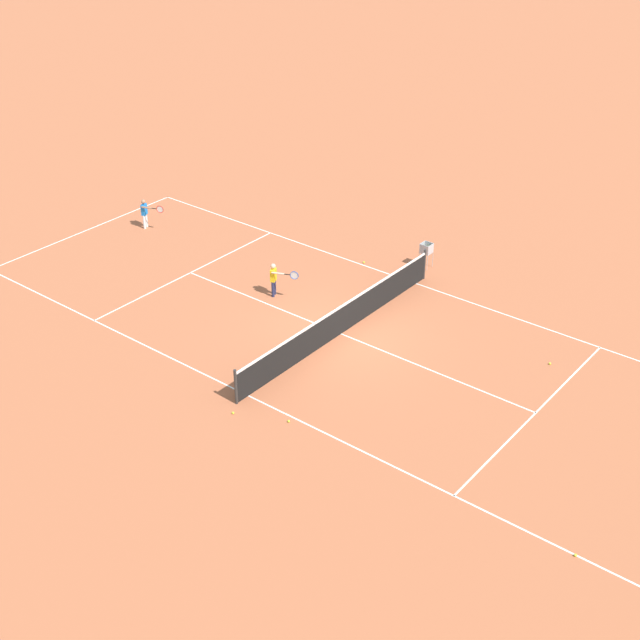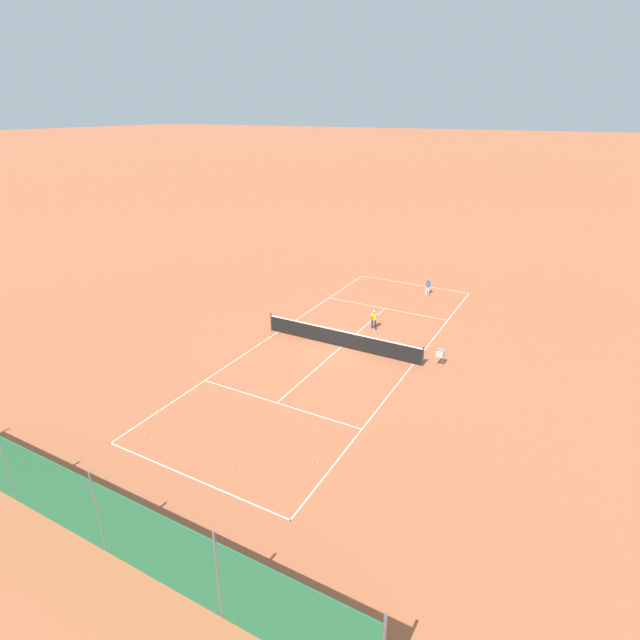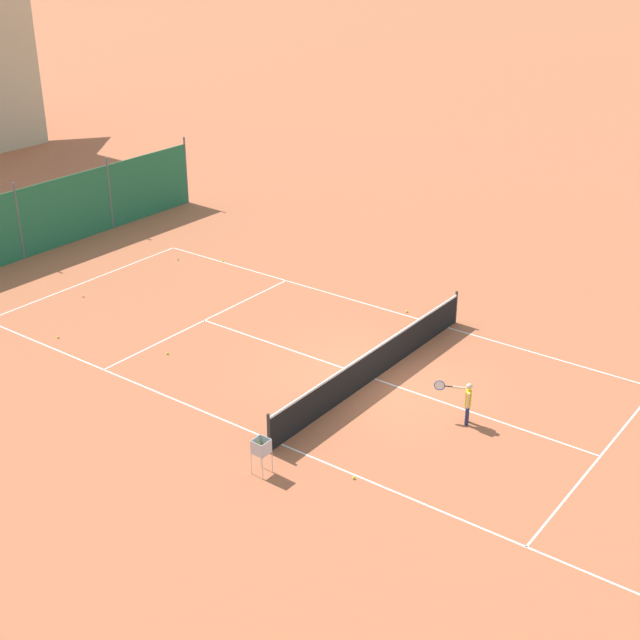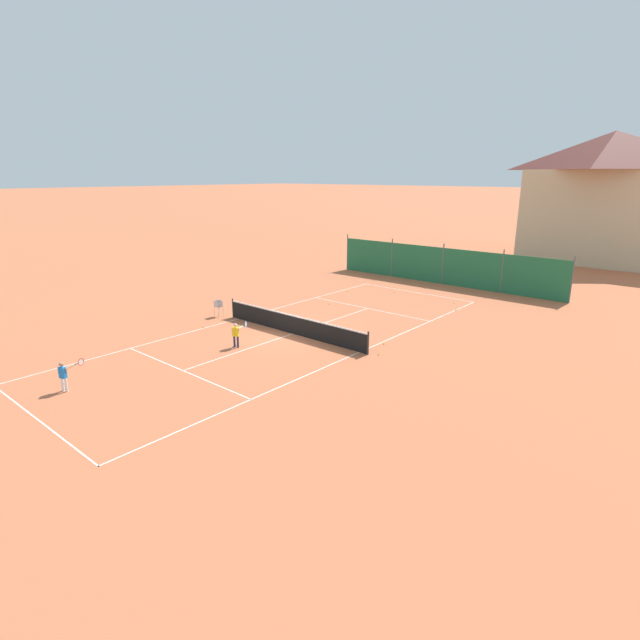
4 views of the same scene
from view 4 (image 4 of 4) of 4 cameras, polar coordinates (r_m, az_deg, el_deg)
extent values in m
plane|color=#B7603D|center=(24.77, -3.12, -1.57)|extent=(600.00, 600.00, 0.00)
cube|color=white|center=(34.03, 10.89, 3.13)|extent=(8.25, 0.05, 0.01)
cube|color=white|center=(18.75, -29.57, -9.86)|extent=(8.25, 0.05, 0.01)
cube|color=white|center=(27.65, -9.27, 0.15)|extent=(0.05, 23.85, 0.01)
cube|color=white|center=(22.27, 4.53, -3.68)|extent=(0.05, 23.85, 0.01)
cube|color=white|center=(29.52, 5.50, 1.33)|extent=(8.20, 0.05, 0.01)
cube|color=white|center=(20.92, -15.40, -5.60)|extent=(8.20, 0.05, 0.01)
cube|color=white|center=(24.77, -3.12, -1.57)|extent=(0.05, 12.80, 0.01)
cylinder|color=#2D2D2D|center=(27.85, -9.92, 1.36)|extent=(0.08, 0.08, 1.06)
cylinder|color=#2D2D2D|center=(21.85, 5.52, -2.64)|extent=(0.08, 0.08, 1.06)
cube|color=black|center=(24.63, -3.14, -0.57)|extent=(9.10, 0.02, 0.91)
cube|color=white|center=(24.50, -3.16, 0.50)|extent=(9.10, 0.04, 0.06)
cube|color=#236B42|center=(36.89, 13.83, 6.02)|extent=(17.20, 0.04, 2.60)
cylinder|color=#59595E|center=(41.41, 3.15, 7.76)|extent=(0.08, 0.08, 2.90)
cylinder|color=#59595E|center=(38.97, 8.19, 7.07)|extent=(0.08, 0.08, 2.90)
cylinder|color=#59595E|center=(36.87, 13.84, 6.25)|extent=(0.08, 0.08, 2.90)
cylinder|color=#59595E|center=(35.17, 20.09, 5.26)|extent=(0.08, 0.08, 2.90)
cylinder|color=#59595E|center=(33.93, 26.85, 4.11)|extent=(0.08, 0.08, 2.90)
cylinder|color=#23284C|center=(23.09, -9.75, -2.44)|extent=(0.09, 0.09, 0.53)
cylinder|color=#23284C|center=(23.02, -9.37, -2.48)|extent=(0.09, 0.09, 0.53)
cube|color=yellow|center=(22.91, -9.62, -1.34)|extent=(0.30, 0.24, 0.41)
sphere|color=beige|center=(22.82, -9.65, -0.58)|extent=(0.16, 0.16, 0.16)
cylinder|color=beige|center=(22.98, -9.98, -1.30)|extent=(0.06, 0.06, 0.41)
cylinder|color=beige|center=(22.97, -9.04, -0.84)|extent=(0.22, 0.40, 0.06)
cylinder|color=black|center=(23.23, -8.72, -0.63)|extent=(0.10, 0.18, 0.03)
torus|color=#1E4CB2|center=(23.43, -8.48, -0.47)|extent=(0.13, 0.27, 0.28)
cylinder|color=silver|center=(23.43, -8.48, -0.47)|extent=(0.10, 0.23, 0.25)
cylinder|color=white|center=(20.54, -27.35, -6.53)|extent=(0.09, 0.09, 0.53)
cylinder|color=white|center=(20.42, -27.01, -6.62)|extent=(0.09, 0.09, 0.53)
cube|color=blue|center=(20.31, -27.35, -5.35)|extent=(0.29, 0.23, 0.41)
sphere|color=#A37556|center=(20.21, -27.47, -4.53)|extent=(0.16, 0.16, 0.16)
cylinder|color=#A37556|center=(20.43, -27.67, -5.28)|extent=(0.06, 0.06, 0.41)
cylinder|color=#A37556|center=(20.28, -26.68, -4.81)|extent=(0.21, 0.40, 0.06)
cylinder|color=black|center=(20.47, -26.10, -4.54)|extent=(0.10, 0.18, 0.03)
torus|color=red|center=(20.62, -25.65, -4.34)|extent=(0.13, 0.27, 0.28)
cylinder|color=silver|center=(20.62, -25.65, -4.34)|extent=(0.10, 0.23, 0.25)
sphere|color=#CCE033|center=(26.44, -13.15, -0.75)|extent=(0.07, 0.07, 0.07)
sphere|color=#CCE033|center=(31.64, 15.07, 1.91)|extent=(0.07, 0.07, 0.07)
sphere|color=#CCE033|center=(30.02, 15.29, 1.13)|extent=(0.07, 0.07, 0.07)
sphere|color=#CCE033|center=(30.32, 1.07, 1.86)|extent=(0.07, 0.07, 0.07)
sphere|color=#CCE033|center=(33.73, 8.47, 3.18)|extent=(0.07, 0.07, 0.07)
sphere|color=#CCE033|center=(23.40, 7.33, -2.69)|extent=(0.07, 0.07, 0.07)
sphere|color=#CCE033|center=(21.99, 6.72, -3.92)|extent=(0.07, 0.07, 0.07)
sphere|color=#CCE033|center=(33.65, 3.21, 3.30)|extent=(0.07, 0.07, 0.07)
cylinder|color=#B7B7BC|center=(28.27, -11.99, 0.94)|extent=(0.02, 0.02, 0.55)
cylinder|color=#B7B7BC|center=(28.01, -11.56, 0.82)|extent=(0.02, 0.02, 0.55)
cylinder|color=#B7B7BC|center=(28.47, -11.44, 1.08)|extent=(0.02, 0.02, 0.55)
cylinder|color=#B7B7BC|center=(28.21, -11.02, 0.96)|extent=(0.02, 0.02, 0.55)
cube|color=#B7B7BC|center=(28.17, -11.53, 1.51)|extent=(0.34, 0.34, 0.02)
cube|color=#B7B7BC|center=(28.03, -11.83, 1.76)|extent=(0.34, 0.02, 0.34)
cube|color=#B7B7BC|center=(28.23, -11.28, 1.89)|extent=(0.34, 0.02, 0.34)
cube|color=#B7B7BC|center=(28.26, -11.77, 1.88)|extent=(0.02, 0.34, 0.34)
cube|color=#B7B7BC|center=(28.00, -11.34, 1.77)|extent=(0.02, 0.34, 0.34)
sphere|color=#CCE033|center=(28.13, -11.43, 1.58)|extent=(0.07, 0.07, 0.07)
sphere|color=#CCE033|center=(28.10, -11.43, 1.56)|extent=(0.07, 0.07, 0.07)
sphere|color=#CCE033|center=(28.17, -11.89, 1.57)|extent=(0.07, 0.07, 0.07)
sphere|color=#CCE033|center=(28.27, -11.50, 1.65)|extent=(0.07, 0.07, 0.07)
sphere|color=#CCE033|center=(28.20, -11.75, 1.60)|extent=(0.07, 0.07, 0.07)
sphere|color=#CCE033|center=(28.25, -11.65, 1.63)|extent=(0.07, 0.07, 0.07)
sphere|color=#CCE033|center=(28.10, -11.32, 1.69)|extent=(0.07, 0.07, 0.07)
sphere|color=#CCE033|center=(28.23, -11.61, 1.74)|extent=(0.07, 0.07, 0.07)
sphere|color=#CCE033|center=(28.14, -11.51, 1.70)|extent=(0.07, 0.07, 0.07)
sphere|color=#CCE033|center=(28.20, -11.59, 1.72)|extent=(0.07, 0.07, 0.07)
sphere|color=#CCE033|center=(28.27, -11.60, 1.76)|extent=(0.07, 0.07, 0.07)
sphere|color=#CCE033|center=(28.19, -11.53, 1.72)|extent=(0.07, 0.07, 0.07)
sphere|color=#CCE033|center=(28.15, -11.73, 1.81)|extent=(0.07, 0.07, 0.07)
sphere|color=#CCE033|center=(28.14, -11.22, 1.83)|extent=(0.07, 0.07, 0.07)
cube|color=#C6B28E|center=(52.11, 29.67, 10.27)|extent=(12.00, 9.00, 8.00)
pyramid|color=#51231E|center=(52.03, 30.56, 16.38)|extent=(13.00, 10.00, 3.20)
camera|label=1|loc=(31.33, 47.83, 22.81)|focal=50.00mm
camera|label=2|loc=(47.61, 6.38, 21.53)|focal=28.00mm
camera|label=3|loc=(35.23, -43.05, 19.04)|focal=50.00mm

